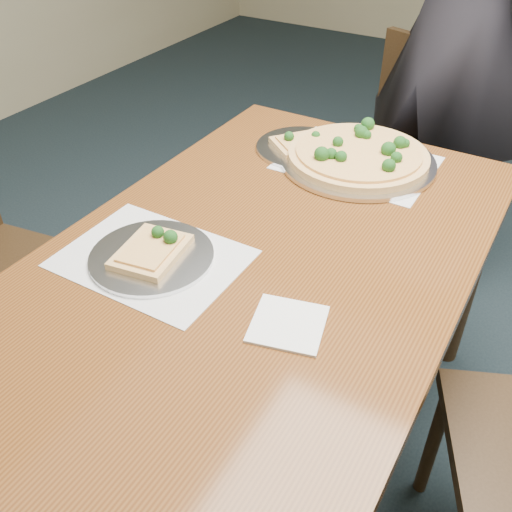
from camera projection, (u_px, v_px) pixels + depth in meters
The scene contains 10 objects.
ground at pixel (382, 451), 1.74m from camera, with size 8.00×8.00×0.00m, color black.
dining_table at pixel (256, 287), 1.35m from camera, with size 0.90×1.50×0.75m.
chair_far at pixel (399, 148), 2.23m from camera, with size 0.54×0.54×0.91m.
diner at pixel (459, 31), 1.96m from camera, with size 0.70×0.46×1.92m, color black.
placemat_main at pixel (357, 163), 1.64m from camera, with size 0.42×0.32×0.00m, color white.
placemat_near at pixel (152, 258), 1.28m from camera, with size 0.40×0.30×0.00m, color white.
pizza_pan at pixel (359, 156), 1.63m from camera, with size 0.44×0.44×0.07m.
slice_plate_near at pixel (152, 253), 1.28m from camera, with size 0.28×0.28×0.06m.
slice_plate_far at pixel (303, 145), 1.71m from camera, with size 0.28×0.28×0.06m.
napkin at pixel (288, 324), 1.11m from camera, with size 0.14×0.14×0.01m, color white.
Camera 1 is at (0.19, -1.08, 1.53)m, focal length 40.00 mm.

